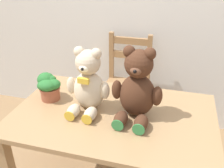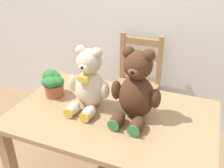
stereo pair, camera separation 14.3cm
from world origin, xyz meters
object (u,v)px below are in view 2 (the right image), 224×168
teddy_bear_left (89,83)px  wooden_chair_behind (135,88)px  potted_plant (53,83)px  teddy_bear_right (136,90)px

teddy_bear_left → wooden_chair_behind: bearing=-93.2°
teddy_bear_left → potted_plant: teddy_bear_left is taller
teddy_bear_left → teddy_bear_right: teddy_bear_right is taller
teddy_bear_right → teddy_bear_left: bearing=2.9°
potted_plant → teddy_bear_left: bearing=-7.1°
teddy_bear_right → potted_plant: bearing=-0.5°
teddy_bear_right → potted_plant: (-0.58, 0.04, -0.09)m
wooden_chair_behind → teddy_bear_right: (0.22, -0.76, 0.41)m
wooden_chair_behind → teddy_bear_left: (-0.07, -0.75, 0.40)m
wooden_chair_behind → teddy_bear_right: bearing=106.4°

